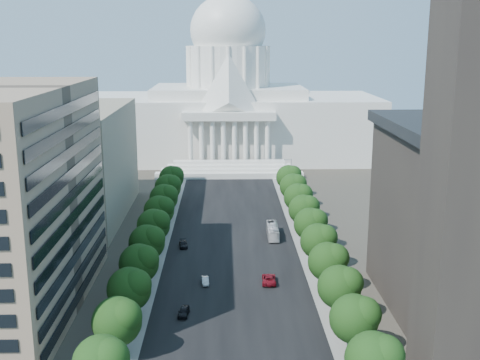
{
  "coord_description": "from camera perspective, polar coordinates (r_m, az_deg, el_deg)",
  "views": [
    {
      "loc": [
        -1.54,
        -59.78,
        47.74
      ],
      "look_at": [
        1.89,
        73.85,
        16.26
      ],
      "focal_mm": 45.0,
      "sensor_mm": 36.0,
      "label": 1
    }
  ],
  "objects": [
    {
      "name": "car_silver",
      "position": [
        121.78,
        -3.32,
        -9.52
      ],
      "size": [
        1.76,
        4.01,
        1.28
      ],
      "primitive_type": "imported",
      "rotation": [
        0.0,
        0.0,
        0.11
      ],
      "color": "#ABAEB3",
      "rests_on": "ground"
    },
    {
      "name": "streetlight_e",
      "position": [
        176.19,
        5.56,
        -0.58
      ],
      "size": [
        2.61,
        0.44,
        9.0
      ],
      "color": "gray",
      "rests_on": "ground"
    },
    {
      "name": "tree_l_f",
      "position": [
        138.85,
        -8.09,
        -4.18
      ],
      "size": [
        7.79,
        7.6,
        9.97
      ],
      "color": "#33261C",
      "rests_on": "ground"
    },
    {
      "name": "tree_l_h",
      "position": [
        161.78,
        -7.14,
        -1.64
      ],
      "size": [
        7.79,
        7.6,
        9.97
      ],
      "color": "#33261C",
      "rests_on": "ground"
    },
    {
      "name": "streetlight_f",
      "position": [
        200.39,
        4.71,
        1.13
      ],
      "size": [
        2.61,
        0.44,
        9.0
      ],
      "color": "gray",
      "rests_on": "ground"
    },
    {
      "name": "streetlight_b",
      "position": [
        105.83,
        10.52,
        -10.32
      ],
      "size": [
        2.61,
        0.44,
        9.0
      ],
      "color": "gray",
      "rests_on": "ground"
    },
    {
      "name": "streetlight_c",
      "position": [
        128.7,
        8.25,
        -5.9
      ],
      "size": [
        2.61,
        0.44,
        9.0
      ],
      "color": "gray",
      "rests_on": "ground"
    },
    {
      "name": "car_dark_a",
      "position": [
        109.15,
        -5.36,
        -12.32
      ],
      "size": [
        2.2,
        4.45,
        1.46
      ],
      "primitive_type": "imported",
      "rotation": [
        0.0,
        0.0,
        -0.11
      ],
      "color": "black",
      "rests_on": "ground"
    },
    {
      "name": "tree_l_i",
      "position": [
        173.35,
        -6.76,
        -0.62
      ],
      "size": [
        7.79,
        7.6,
        9.97
      ],
      "color": "#33261C",
      "rests_on": "ground"
    },
    {
      "name": "car_dark_b",
      "position": [
        142.51,
        -5.4,
        -6.1
      ],
      "size": [
        2.42,
        4.79,
        1.33
      ],
      "primitive_type": "imported",
      "rotation": [
        0.0,
        0.0,
        0.12
      ],
      "color": "black",
      "rests_on": "ground"
    },
    {
      "name": "tree_r_j",
      "position": [
        185.34,
        4.72,
        0.34
      ],
      "size": [
        7.79,
        7.6,
        9.97
      ],
      "color": "#33261C",
      "rests_on": "ground"
    },
    {
      "name": "tree_l_j",
      "position": [
        184.97,
        -6.43,
        0.27
      ],
      "size": [
        7.79,
        7.6,
        9.97
      ],
      "color": "#33261C",
      "rests_on": "ground"
    },
    {
      "name": "tree_r_d",
      "position": [
        116.94,
        8.49,
        -7.58
      ],
      "size": [
        7.79,
        7.6,
        9.97
      ],
      "color": "#33261C",
      "rests_on": "ground"
    },
    {
      "name": "tree_r_f",
      "position": [
        139.34,
        6.82,
        -4.08
      ],
      "size": [
        7.79,
        7.6,
        9.97
      ],
      "color": "#33261C",
      "rests_on": "ground"
    },
    {
      "name": "tree_r_a",
      "position": [
        85.0,
        12.76,
        -16.17
      ],
      "size": [
        7.79,
        7.6,
        9.97
      ],
      "color": "#33261C",
      "rests_on": "ground"
    },
    {
      "name": "office_block_left_far",
      "position": [
        169.59,
        -17.35,
        1.51
      ],
      "size": [
        38.0,
        52.0,
        30.0
      ],
      "primitive_type": "cube",
      "color": "gray",
      "rests_on": "ground"
    },
    {
      "name": "capitol",
      "position": [
        246.24,
        -1.11,
        6.78
      ],
      "size": [
        120.0,
        56.0,
        73.0
      ],
      "color": "white",
      "rests_on": "ground"
    },
    {
      "name": "tree_l_b",
      "position": [
        94.61,
        -11.42,
        -12.9
      ],
      "size": [
        7.79,
        7.6,
        9.97
      ],
      "color": "#33261C",
      "rests_on": "ground"
    },
    {
      "name": "tree_l_c",
      "position": [
        105.36,
        -10.31,
        -10.05
      ],
      "size": [
        7.79,
        7.6,
        9.97
      ],
      "color": "#33261C",
      "rests_on": "ground"
    },
    {
      "name": "tree_r_i",
      "position": [
        173.74,
        5.14,
        -0.55
      ],
      "size": [
        7.79,
        7.6,
        9.97
      ],
      "color": "#33261C",
      "rests_on": "ground"
    },
    {
      "name": "tree_r_c",
      "position": [
        106.0,
        9.6,
        -9.87
      ],
      "size": [
        7.79,
        7.6,
        9.97
      ],
      "color": "#33261C",
      "rests_on": "ground"
    },
    {
      "name": "streetlight_d",
      "position": [
        152.24,
        6.69,
        -2.82
      ],
      "size": [
        2.61,
        0.44,
        9.0
      ],
      "color": "gray",
      "rests_on": "ground"
    },
    {
      "name": "tree_r_e",
      "position": [
        128.06,
        7.58,
        -5.68
      ],
      "size": [
        7.79,
        7.6,
        9.97
      ],
      "color": "#33261C",
      "rests_on": "ground"
    },
    {
      "name": "sidewalk_left",
      "position": [
        158.17,
        -7.76,
        -4.44
      ],
      "size": [
        8.0,
        260.0,
        0.02
      ],
      "primitive_type": "cube",
      "color": "gray",
      "rests_on": "ground"
    },
    {
      "name": "tree_r_b",
      "position": [
        95.32,
        10.99,
        -12.67
      ],
      "size": [
        7.79,
        7.6,
        9.97
      ],
      "color": "#33261C",
      "rests_on": "ground"
    },
    {
      "name": "tree_l_g",
      "position": [
        150.27,
        -7.58,
        -2.81
      ],
      "size": [
        7.79,
        7.6,
        9.97
      ],
      "color": "#33261C",
      "rests_on": "ground"
    },
    {
      "name": "sidewalk_right",
      "position": [
        158.54,
        6.06,
        -4.35
      ],
      "size": [
        8.0,
        260.0,
        0.02
      ],
      "primitive_type": "cube",
      "color": "gray",
      "rests_on": "ground"
    },
    {
      "name": "tree_l_d",
      "position": [
        116.36,
        -9.42,
        -7.72
      ],
      "size": [
        7.79,
        7.6,
        9.97
      ],
      "color": "#33261C",
      "rests_on": "ground"
    },
    {
      "name": "tree_l_e",
      "position": [
        127.53,
        -8.7,
        -5.8
      ],
      "size": [
        7.79,
        7.6,
        9.97
      ],
      "color": "#33261C",
      "rests_on": "ground"
    },
    {
      "name": "car_red",
      "position": [
        122.11,
        2.76,
        -9.36
      ],
      "size": [
        2.98,
        6.03,
        1.64
      ],
      "primitive_type": "imported",
      "rotation": [
        0.0,
        0.0,
        3.1
      ],
      "color": "maroon",
      "rests_on": "ground"
    },
    {
      "name": "tree_r_h",
      "position": [
        162.19,
        5.62,
        -1.56
      ],
      "size": [
        7.79,
        7.6,
        9.97
      ],
      "color": "#33261C",
      "rests_on": "ground"
    },
    {
      "name": "city_bus",
      "position": [
        148.97,
        3.12,
        -4.84
      ],
      "size": [
        2.77,
        11.07,
        3.07
      ],
      "primitive_type": "imported",
      "rotation": [
        0.0,
        0.0,
        -0.02
      ],
      "color": "silver",
      "rests_on": "ground"
    },
    {
      "name": "tree_r_g",
      "position": [
        150.72,
        6.17,
        -2.73
      ],
      "size": [
        7.79,
        7.6,
        9.97
      ],
      "color": "#33261C",
      "rests_on": "ground"
    },
    {
      "name": "road_asphalt",
      "position": [
        157.21,
        -0.84,
        -4.43
      ],
      "size": [
        30.0,
        260.0,
        0.01
      ],
      "primitive_type": "cube",
      "color": "black",
      "rests_on": "ground"
    }
  ]
}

